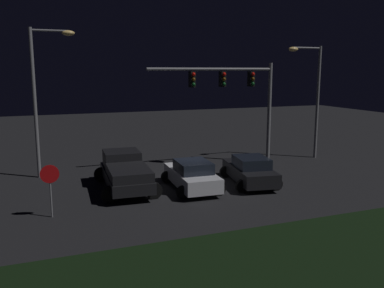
{
  "coord_description": "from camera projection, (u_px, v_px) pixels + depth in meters",
  "views": [
    {
      "loc": [
        -7.55,
        -19.78,
        6.0
      ],
      "look_at": [
        0.45,
        0.9,
        2.05
      ],
      "focal_mm": 38.52,
      "sensor_mm": 36.0,
      "label": 1
    }
  ],
  "objects": [
    {
      "name": "ground_plane",
      "position": [
        190.0,
        185.0,
        21.9
      ],
      "size": [
        80.0,
        80.0,
        0.0
      ],
      "primitive_type": "plane",
      "color": "black"
    },
    {
      "name": "car_sedan_far",
      "position": [
        192.0,
        175.0,
        21.06
      ],
      "size": [
        2.63,
        4.49,
        1.51
      ],
      "rotation": [
        0.0,
        0.0,
        1.52
      ],
      "color": "silver",
      "rests_on": "ground_plane"
    },
    {
      "name": "grass_median",
      "position": [
        304.0,
        265.0,
        12.8
      ],
      "size": [
        27.44,
        6.36,
        0.1
      ],
      "primitive_type": "cube",
      "color": "black",
      "rests_on": "ground_plane"
    },
    {
      "name": "street_lamp_right",
      "position": [
        312.0,
        88.0,
        27.91
      ],
      "size": [
        2.6,
        0.44,
        7.64
      ],
      "color": "slate",
      "rests_on": "ground_plane"
    },
    {
      "name": "pickup_truck",
      "position": [
        125.0,
        170.0,
        21.09
      ],
      "size": [
        3.08,
        5.51,
        1.8
      ],
      "rotation": [
        0.0,
        0.0,
        1.51
      ],
      "color": "black",
      "rests_on": "ground_plane"
    },
    {
      "name": "car_sedan",
      "position": [
        250.0,
        170.0,
        22.06
      ],
      "size": [
        2.97,
        4.64,
        1.51
      ],
      "rotation": [
        0.0,
        0.0,
        1.4
      ],
      "color": "black",
      "rests_on": "ground_plane"
    },
    {
      "name": "stop_sign",
      "position": [
        50.0,
        181.0,
        16.84
      ],
      "size": [
        0.76,
        0.08,
        2.23
      ],
      "color": "slate",
      "rests_on": "ground_plane"
    },
    {
      "name": "street_lamp_left",
      "position": [
        43.0,
        85.0,
        22.78
      ],
      "size": [
        2.43,
        0.44,
        8.32
      ],
      "color": "slate",
      "rests_on": "ground_plane"
    },
    {
      "name": "traffic_signal_gantry",
      "position": [
        236.0,
        89.0,
        25.71
      ],
      "size": [
        8.32,
        0.56,
        6.5
      ],
      "color": "slate",
      "rests_on": "ground_plane"
    }
  ]
}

